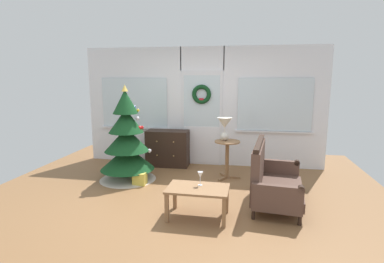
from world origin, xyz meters
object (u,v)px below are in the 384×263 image
table_lamp (225,126)px  coffee_table (198,192)px  wine_glass (200,175)px  gift_box (140,179)px  side_table (227,152)px  dresser_cabinet (168,148)px  settee_sofa (271,180)px  christmas_tree (127,144)px

table_lamp → coffee_table: table_lamp is taller
table_lamp → wine_glass: table_lamp is taller
wine_glass → gift_box: size_ratio=0.87×
side_table → wine_glass: 1.67m
dresser_cabinet → settee_sofa: size_ratio=0.63×
settee_sofa → table_lamp: bearing=125.2°
settee_sofa → table_lamp: (-0.79, 1.12, 0.63)m
coffee_table → gift_box: size_ratio=3.81×
table_lamp → wine_glass: size_ratio=2.26×
dresser_cabinet → gift_box: bearing=-98.9°
dresser_cabinet → coffee_table: 2.58m
wine_glass → gift_box: wine_glass is taller
settee_sofa → gift_box: bearing=169.0°
gift_box → christmas_tree: bearing=142.8°
christmas_tree → dresser_cabinet: bearing=62.6°
coffee_table → gift_box: (-1.23, 1.10, -0.25)m
side_table → gift_box: size_ratio=3.25×
table_lamp → dresser_cabinet: bearing=155.6°
table_lamp → gift_box: bearing=-155.0°
table_lamp → wine_glass: (-0.21, -1.69, -0.44)m
table_lamp → side_table: bearing=-33.7°
dresser_cabinet → table_lamp: (1.26, -0.57, 0.62)m
settee_sofa → side_table: size_ratio=1.98×
table_lamp → coffee_table: size_ratio=0.52×
wine_glass → dresser_cabinet: bearing=114.9°
dresser_cabinet → gift_box: (-0.20, -1.25, -0.28)m
side_table → table_lamp: bearing=146.3°
dresser_cabinet → gift_box: dresser_cabinet is taller
dresser_cabinet → coffee_table: dresser_cabinet is taller
settee_sofa → side_table: (-0.73, 1.08, 0.14)m
wine_glass → gift_box: (-1.25, 1.01, -0.46)m
dresser_cabinet → wine_glass: bearing=-65.1°
dresser_cabinet → coffee_table: size_ratio=1.07×
coffee_table → gift_box: 1.67m
table_lamp → gift_box: size_ratio=1.97×
christmas_tree → dresser_cabinet: christmas_tree is taller
settee_sofa → coffee_table: (-1.02, -0.67, -0.01)m
christmas_tree → gift_box: bearing=-37.2°
christmas_tree → dresser_cabinet: size_ratio=1.97×
wine_glass → settee_sofa: bearing=29.8°
side_table → gift_box: 1.70m
settee_sofa → table_lamp: size_ratio=3.26×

